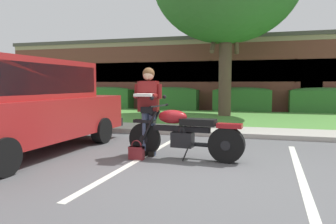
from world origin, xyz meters
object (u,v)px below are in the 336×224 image
at_px(handbag, 136,152).
at_px(hedge_center_left, 169,98).
at_px(rider_person, 148,104).
at_px(parked_suv_adjacent, 23,106).
at_px(hedge_right, 325,100).
at_px(hedge_left, 105,97).
at_px(hedge_center_right, 242,99).
at_px(motorcycle, 188,133).
at_px(brick_building, 221,75).

relative_size(handbag, hedge_center_left, 0.12).
relative_size(rider_person, hedge_center_left, 0.55).
relative_size(parked_suv_adjacent, hedge_right, 1.55).
xyz_separation_m(handbag, hedge_left, (-6.33, 11.01, 0.51)).
height_order(hedge_left, hedge_center_right, same).
bearing_deg(rider_person, hedge_left, 121.14).
xyz_separation_m(motorcycle, parked_suv_adjacent, (-3.26, -0.44, 0.48)).
bearing_deg(hedge_center_left, parked_suv_adjacent, -89.18).
bearing_deg(hedge_left, hedge_center_right, -0.00).
bearing_deg(hedge_center_left, hedge_left, 180.00).
xyz_separation_m(parked_suv_adjacent, hedge_center_left, (-0.16, 11.16, -0.30)).
xyz_separation_m(motorcycle, hedge_center_left, (-3.42, 10.72, 0.17)).
bearing_deg(handbag, parked_suv_adjacent, -176.39).
xyz_separation_m(parked_suv_adjacent, hedge_left, (-3.98, 11.16, -0.30)).
bearing_deg(hedge_center_left, rider_person, -76.19).
height_order(hedge_center_left, hedge_center_right, same).
relative_size(rider_person, parked_suv_adjacent, 0.35).
height_order(parked_suv_adjacent, hedge_center_left, parked_suv_adjacent).
bearing_deg(hedge_center_right, hedge_right, 0.00).
xyz_separation_m(hedge_center_right, brick_building, (-1.68, 5.09, 1.33)).
bearing_deg(hedge_center_right, hedge_left, 180.00).
xyz_separation_m(hedge_left, brick_building, (5.96, 5.09, 1.33)).
xyz_separation_m(motorcycle, hedge_right, (4.21, 10.72, 0.17)).
bearing_deg(parked_suv_adjacent, motorcycle, 7.72).
bearing_deg(rider_person, motorcycle, -5.08).
distance_m(rider_person, hedge_center_right, 10.72).
relative_size(rider_person, brick_building, 0.07).
bearing_deg(hedge_right, handbag, -114.94).
distance_m(hedge_center_right, brick_building, 5.52).
relative_size(hedge_left, hedge_center_left, 1.04).
distance_m(handbag, hedge_right, 12.16).
height_order(hedge_center_left, brick_building, brick_building).
bearing_deg(handbag, rider_person, 73.89).
bearing_deg(hedge_left, brick_building, 40.50).
bearing_deg(brick_building, handbag, -88.67).
xyz_separation_m(parked_suv_adjacent, hedge_right, (7.47, 11.16, -0.30)).
distance_m(hedge_right, brick_building, 7.60).
bearing_deg(parked_suv_adjacent, hedge_center_left, 90.82).
xyz_separation_m(handbag, hedge_right, (5.12, 11.01, 0.51)).
xyz_separation_m(rider_person, parked_suv_adjacent, (-2.46, -0.51, -0.05)).
height_order(hedge_left, hedge_right, same).
bearing_deg(motorcycle, rider_person, 174.92).
bearing_deg(hedge_left, motorcycle, -55.96).
bearing_deg(parked_suv_adjacent, brick_building, 83.05).
distance_m(rider_person, hedge_left, 12.45).
bearing_deg(motorcycle, parked_suv_adjacent, -172.28).
bearing_deg(motorcycle, hedge_center_left, 107.72).
relative_size(motorcycle, hedge_left, 0.70).
xyz_separation_m(hedge_center_left, hedge_right, (7.63, 0.00, 0.00)).
relative_size(parked_suv_adjacent, hedge_center_right, 1.73).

